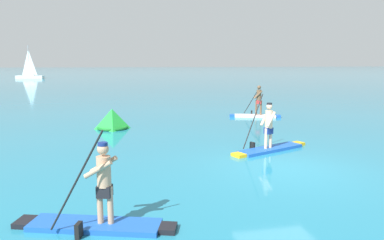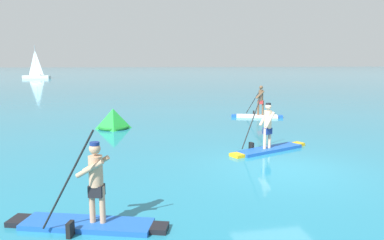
{
  "view_description": "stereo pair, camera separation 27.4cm",
  "coord_description": "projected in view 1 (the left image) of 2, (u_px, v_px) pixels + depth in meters",
  "views": [
    {
      "loc": [
        -4.82,
        -9.41,
        3.08
      ],
      "look_at": [
        -1.75,
        5.09,
        0.7
      ],
      "focal_mm": 33.67,
      "sensor_mm": 36.0,
      "label": 1
    },
    {
      "loc": [
        -4.55,
        -9.46,
        3.08
      ],
      "look_at": [
        -1.75,
        5.09,
        0.7
      ],
      "focal_mm": 33.67,
      "sensor_mm": 36.0,
      "label": 2
    }
  ],
  "objects": [
    {
      "name": "paddleboarder_mid_center",
      "position": [
        269.0,
        141.0,
        12.63
      ],
      "size": [
        3.22,
        1.65,
        2.01
      ],
      "rotation": [
        0.0,
        0.0,
        3.54
      ],
      "color": "blue",
      "rests_on": "ground"
    },
    {
      "name": "ground",
      "position": [
        286.0,
        168.0,
        10.56
      ],
      "size": [
        440.0,
        440.0,
        0.0
      ],
      "primitive_type": "plane",
      "color": "teal"
    },
    {
      "name": "race_marker_buoy",
      "position": [
        112.0,
        120.0,
        16.8
      ],
      "size": [
        1.44,
        1.44,
        0.94
      ],
      "color": "green",
      "rests_on": "ground"
    },
    {
      "name": "paddleboarder_far_right",
      "position": [
        256.0,
        111.0,
        20.37
      ],
      "size": [
        2.85,
        1.35,
        1.8
      ],
      "rotation": [
        0.0,
        0.0,
        2.83
      ],
      "color": "white",
      "rests_on": "ground"
    },
    {
      "name": "sailboat_left_horizon",
      "position": [
        30.0,
        74.0,
        68.47
      ],
      "size": [
        5.15,
        2.1,
        6.22
      ],
      "rotation": [
        0.0,
        0.0,
        2.97
      ],
      "color": "white",
      "rests_on": "ground"
    },
    {
      "name": "paddleboarder_near_left",
      "position": [
        97.0,
        210.0,
        6.72
      ],
      "size": [
        3.07,
        1.35,
        2.01
      ],
      "rotation": [
        0.0,
        0.0,
        2.84
      ],
      "color": "blue",
      "rests_on": "ground"
    }
  ]
}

